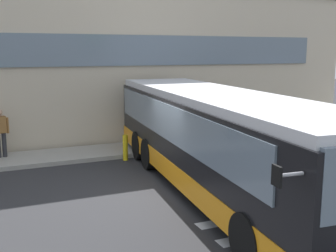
# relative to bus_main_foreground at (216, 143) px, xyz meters

# --- Properties ---
(ground_plane) EXTENTS (80.00, 90.00, 0.02)m
(ground_plane) POSITION_rel_bus_main_foreground_xyz_m (-1.36, 0.45, -1.35)
(ground_plane) COLOR #2B2B2D
(ground_plane) RESTS_ON ground
(terminal_building) EXTENTS (25.69, 13.80, 6.52)m
(terminal_building) POSITION_rel_bus_main_foreground_xyz_m (-2.05, 12.11, 1.92)
(terminal_building) COLOR beige
(terminal_building) RESTS_ON ground
(boarding_curb) EXTENTS (27.89, 2.00, 0.15)m
(boarding_curb) POSITION_rel_bus_main_foreground_xyz_m (-1.36, 5.25, -1.26)
(boarding_curb) COLOR #9E9B93
(boarding_curb) RESTS_ON ground
(bus_main_foreground) EXTENTS (4.04, 11.89, 2.70)m
(bus_main_foreground) POSITION_rel_bus_main_foreground_xyz_m (0.00, 0.00, 0.00)
(bus_main_foreground) COLOR black
(bus_main_foreground) RESTS_ON ground
(passenger_at_curb_edge) EXTENTS (0.58, 0.30, 1.68)m
(passenger_at_curb_edge) POSITION_rel_bus_main_foreground_xyz_m (-5.26, 5.61, -0.26)
(passenger_at_curb_edge) COLOR #2D2D33
(passenger_at_curb_edge) RESTS_ON boarding_curb
(safety_bollard_yellow) EXTENTS (0.18, 0.18, 0.90)m
(safety_bollard_yellow) POSITION_rel_bus_main_foreground_xyz_m (-1.29, 4.05, -0.89)
(safety_bollard_yellow) COLOR yellow
(safety_bollard_yellow) RESTS_ON ground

